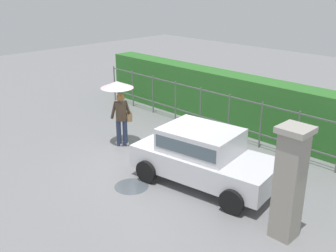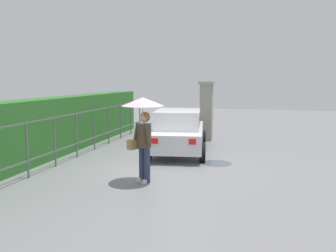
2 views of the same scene
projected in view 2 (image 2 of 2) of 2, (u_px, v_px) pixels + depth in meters
ground_plane at (170, 165)px, 10.16m from camera, size 40.00×40.00×0.00m
car at (178, 130)px, 11.69m from camera, size 3.91×2.29×1.48m
pedestrian at (143, 119)px, 8.26m from camera, size 1.02×1.02×2.08m
gate_pillar at (206, 110)px, 14.07m from camera, size 0.60×0.60×2.42m
fence_section at (76, 132)px, 11.04m from camera, size 12.34×0.05×1.50m
hedge_row at (50, 127)px, 11.26m from camera, size 13.29×0.90×1.90m
puddle_near at (217, 163)px, 10.34m from camera, size 0.88×0.88×0.00m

